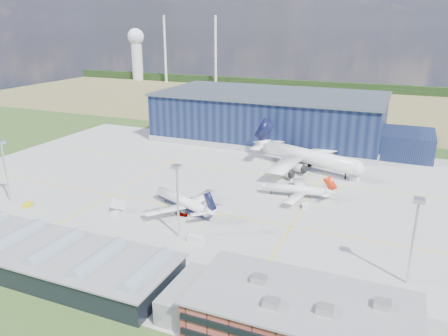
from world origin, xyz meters
TOP-DOWN VIEW (x-y plane):
  - ground at (0.00, 0.00)m, footprint 600.00×600.00m
  - apron at (0.00, 10.00)m, footprint 220.00×160.00m
  - farmland at (0.00, 220.00)m, footprint 600.00×220.00m
  - treeline at (0.00, 300.00)m, footprint 600.00×8.00m
  - horizon_dressing at (-191.30, 294.39)m, footprint 440.20×18.00m
  - hangar at (2.81, 94.80)m, footprint 145.00×62.00m
  - ops_building at (55.01, -60.00)m, footprint 46.00×23.00m
  - glass_concourse at (-6.45, -60.00)m, footprint 78.00×23.00m
  - light_mast_west at (-60.00, -30.00)m, footprint 2.60×2.60m
  - light_mast_center at (10.00, -30.00)m, footprint 2.60×2.60m
  - light_mast_east at (75.00, -30.00)m, footprint 2.60×2.60m
  - airliner_navy at (1.70, -12.00)m, footprint 42.49×42.12m
  - airliner_red at (34.74, 15.19)m, footprint 31.82×31.27m
  - airliner_widebody at (32.27, 48.81)m, footprint 75.55×74.82m
  - gse_tug_a at (-50.43, -31.11)m, footprint 2.78×3.87m
  - gse_tug_b at (35.50, 8.53)m, footprint 2.75×3.38m
  - gse_van_a at (16.31, -31.40)m, footprint 4.86×2.25m
  - gse_cart_a at (40.68, 6.85)m, footprint 3.02×3.83m
  - gse_van_b at (52.77, 42.73)m, footprint 4.79×3.70m
  - gse_tug_c at (38.17, 62.00)m, footprint 2.73×3.29m
  - gse_cart_b at (28.65, 33.08)m, footprint 3.58×3.65m
  - gse_van_c at (56.08, -46.00)m, footprint 5.14×2.81m
  - airstair at (-18.06, -21.65)m, footprint 3.01×5.47m
  - car_a at (3.89, -16.52)m, footprint 3.94×2.05m
  - car_b at (18.55, -48.00)m, footprint 3.86×2.31m

SIDE VIEW (x-z plane):
  - ground at x=0.00m, z-range 0.00..0.00m
  - farmland at x=0.00m, z-range -0.01..0.01m
  - apron at x=0.00m, z-range -0.01..0.07m
  - car_b at x=18.55m, z-range 0.00..1.20m
  - gse_tug_c at x=38.17m, z-range 0.00..1.23m
  - gse_tug_b at x=35.50m, z-range 0.00..1.27m
  - car_a at x=3.89m, z-range 0.00..1.28m
  - gse_cart_b at x=28.65m, z-range 0.00..1.33m
  - gse_cart_a at x=40.68m, z-range 0.00..1.47m
  - gse_tug_a at x=-50.43m, z-range 0.00..1.47m
  - gse_van_b at x=52.77m, z-range 0.00..2.00m
  - gse_van_a at x=16.31m, z-range 0.00..2.09m
  - gse_van_c at x=56.08m, z-range 0.00..2.37m
  - airstair at x=-18.06m, z-range 0.00..3.31m
  - glass_concourse at x=-6.45m, z-range -0.61..7.99m
  - treeline at x=0.00m, z-range 0.00..8.00m
  - airliner_red at x=34.74m, z-range 0.00..9.39m
  - ops_building at x=55.01m, z-range -0.66..10.24m
  - airliner_navy at x=1.70m, z-range 0.00..10.62m
  - airliner_widebody at x=32.27m, z-range 0.00..19.17m
  - hangar at x=2.81m, z-range -1.43..24.67m
  - light_mast_west at x=-60.00m, z-range 3.93..26.93m
  - light_mast_center at x=10.00m, z-range 3.93..26.93m
  - light_mast_east at x=75.00m, z-range 3.93..26.93m
  - horizon_dressing at x=-191.30m, z-range -0.80..69.20m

